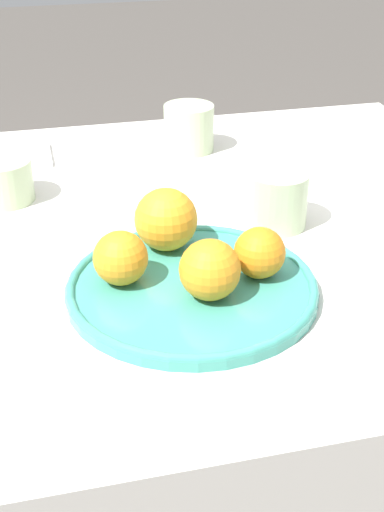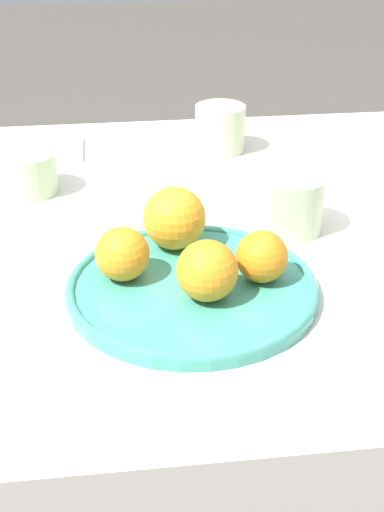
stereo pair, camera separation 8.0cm
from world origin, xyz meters
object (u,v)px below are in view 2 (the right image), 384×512
Objects in this scene: cup_0 at (28,173)px; fruit_platter at (192,287)px; napkin at (38,151)px; orange_0 at (207,271)px; orange_3 at (174,218)px; cup_3 at (293,204)px; orange_2 at (262,257)px; orange_1 at (122,254)px; cup_1 at (220,128)px.

fruit_platter is at bearing -56.56° from cup_0.
cup_0 is at bearing -90.84° from napkin.
orange_0 is 0.41m from cup_0.
orange_3 reaches higher than napkin.
orange_0 reaches higher than fruit_platter.
cup_3 reaches higher than napkin.
orange_2 is 0.43m from cup_0.
orange_0 is 0.55m from napkin.
orange_0 is 0.11m from orange_1.
orange_2 is 0.69× the size of cup_0.
orange_2 is 0.16m from cup_3.
cup_1 reaches higher than fruit_platter.
orange_0 reaches higher than orange_2.
orange_0 is at bearing -66.54° from napkin.
cup_1 is (0.31, 0.14, 0.01)m from cup_0.
orange_0 is 0.07m from orange_2.
orange_3 is 0.96× the size of cup_3.
orange_0 is at bearing -65.36° from fruit_platter.
cup_3 is at bearing -25.29° from cup_0.
orange_3 reaches higher than orange_0.
orange_1 reaches higher than cup_0.
orange_3 is at bearing 134.61° from orange_2.
orange_0 is 0.79× the size of cup_0.
orange_2 is (0.08, 0.00, 0.03)m from fruit_platter.
orange_1 reaches higher than orange_2.
orange_2 is at bearing 24.29° from orange_0.
orange_2 is at bearing -45.39° from orange_3.
napkin is at bearing 113.39° from fruit_platter.
cup_0 is (-0.21, 0.31, 0.02)m from fruit_platter.
fruit_platter is 0.09m from orange_2.
orange_1 is 0.10m from orange_3.
cup_1 is 0.31m from napkin.
cup_0 is 1.07× the size of cup_3.
cup_3 reaches higher than orange_2.
fruit_platter is 0.52m from napkin.
orange_0 is at bearing -30.71° from orange_1.
fruit_platter is 3.33× the size of cup_0.
cup_0 is (-0.29, 0.31, -0.01)m from orange_2.
orange_1 is 0.72× the size of cup_0.
fruit_platter is at bearing -83.75° from orange_3.
cup_0 is 0.40m from cup_3.
orange_2 is 0.13m from orange_3.
cup_1 is (0.09, 0.48, -0.01)m from orange_0.
orange_0 is at bearing -129.08° from cup_3.
orange_3 is 0.90× the size of cup_0.
napkin is (-0.31, 0.02, -0.04)m from cup_1.
napkin is at bearing 117.15° from orange_3.
cup_0 is at bearing 132.72° from orange_2.
fruit_platter is 3.71× the size of orange_3.
cup_3 is at bearing 63.00° from orange_2.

